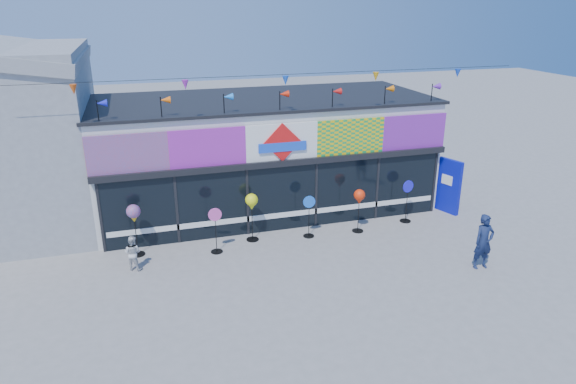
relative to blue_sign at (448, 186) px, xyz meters
name	(u,v)px	position (x,y,z in m)	size (l,w,h in m)	color
ground	(315,277)	(-6.29, -3.20, -1.01)	(80.00, 80.00, 0.00)	gray
kite_shop	(264,153)	(-6.29, 2.74, 1.03)	(16.00, 5.70, 5.31)	silver
blue_sign	(448,186)	(0.00, 0.00, 0.00)	(0.48, 1.00, 2.02)	#0B13AA
spinner_0	(134,215)	(-11.10, -0.34, 0.32)	(0.42, 0.42, 1.67)	black
spinner_1	(216,229)	(-8.73, -0.85, -0.23)	(0.41, 0.38, 1.48)	black
spinner_2	(252,203)	(-7.46, -0.32, 0.28)	(0.41, 0.41, 1.62)	black
spinner_3	(309,215)	(-5.60, -0.59, -0.25)	(0.41, 0.37, 1.44)	black
spinner_4	(359,198)	(-3.87, -0.68, 0.20)	(0.38, 0.38, 1.51)	black
spinner_5	(407,200)	(-1.89, -0.39, -0.20)	(0.43, 0.39, 1.54)	black
adult_man	(484,242)	(-1.44, -4.06, -0.18)	(0.61, 0.40, 1.66)	#162144
child	(133,253)	(-11.22, -1.24, -0.49)	(0.51, 0.29, 1.05)	silver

